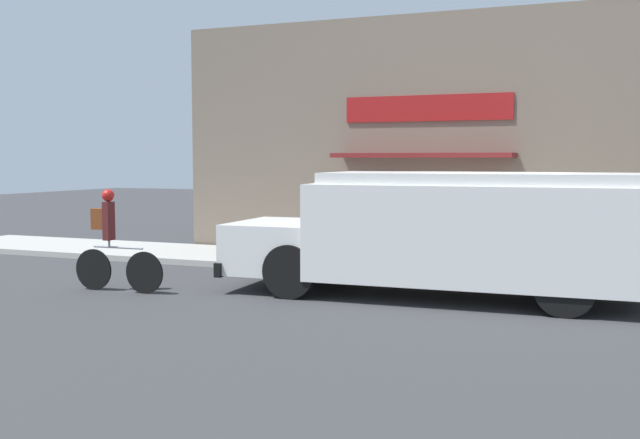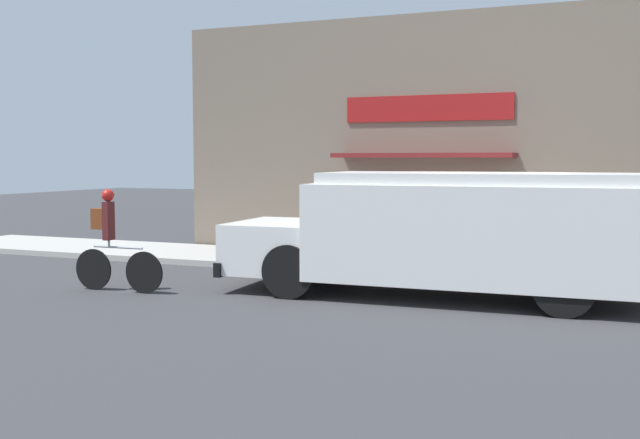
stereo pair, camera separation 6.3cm
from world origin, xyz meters
name	(u,v)px [view 2 (the right image)]	position (x,y,z in m)	size (l,w,h in m)	color
ground_plane	(496,285)	(0.00, 0.00, 0.00)	(70.00, 70.00, 0.00)	#38383A
sidewalk	(507,272)	(0.00, 1.30, 0.06)	(28.00, 2.61, 0.13)	#ADAAA3
storefront	(517,137)	(-0.05, 2.75, 2.73)	(15.95, 1.04, 5.46)	#756656
school_bus	(452,232)	(-0.47, -1.57, 1.09)	(6.98, 2.70, 2.05)	white
cyclist	(112,243)	(-6.00, -3.13, 0.83)	(1.75, 0.21, 1.76)	black
trash_bin	(561,245)	(0.96, 1.81, 0.57)	(0.46, 0.46, 0.88)	#38383D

